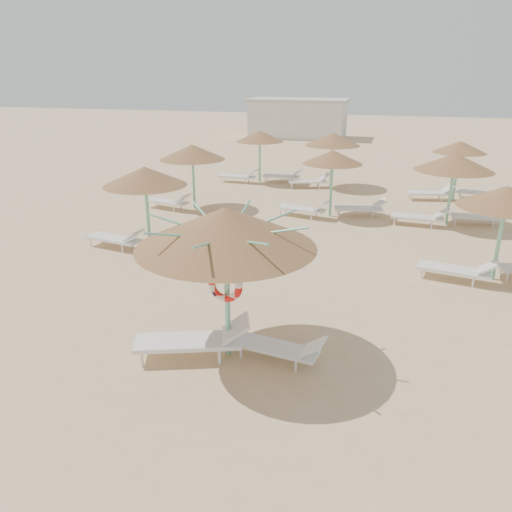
# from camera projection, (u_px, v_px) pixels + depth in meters

# --- Properties ---
(ground) EXTENTS (120.00, 120.00, 0.00)m
(ground) POSITION_uv_depth(u_px,v_px,m) (250.00, 348.00, 10.61)
(ground) COLOR #DCB486
(ground) RESTS_ON ground
(main_palapa) EXTENTS (3.51, 3.51, 3.14)m
(main_palapa) POSITION_uv_depth(u_px,v_px,m) (226.00, 228.00, 9.45)
(main_palapa) COLOR #76CDAA
(main_palapa) RESTS_ON ground
(lounger_main_a) EXTENTS (2.43, 1.45, 0.85)m
(lounger_main_a) POSITION_uv_depth(u_px,v_px,m) (196.00, 340.00, 10.14)
(lounger_main_a) COLOR white
(lounger_main_a) RESTS_ON ground
(lounger_main_b) EXTENTS (1.88, 0.81, 0.66)m
(lounger_main_b) POSITION_uv_depth(u_px,v_px,m) (283.00, 348.00, 10.02)
(lounger_main_b) COLOR white
(lounger_main_b) RESTS_ON ground
(palapa_field) EXTENTS (18.50, 13.53, 2.72)m
(palapa_field) POSITION_uv_depth(u_px,v_px,m) (353.00, 162.00, 18.83)
(palapa_field) COLOR #76CDAA
(palapa_field) RESTS_ON ground
(service_hut) EXTENTS (8.40, 4.40, 3.25)m
(service_hut) POSITION_uv_depth(u_px,v_px,m) (298.00, 118.00, 43.10)
(service_hut) COLOR silver
(service_hut) RESTS_ON ground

